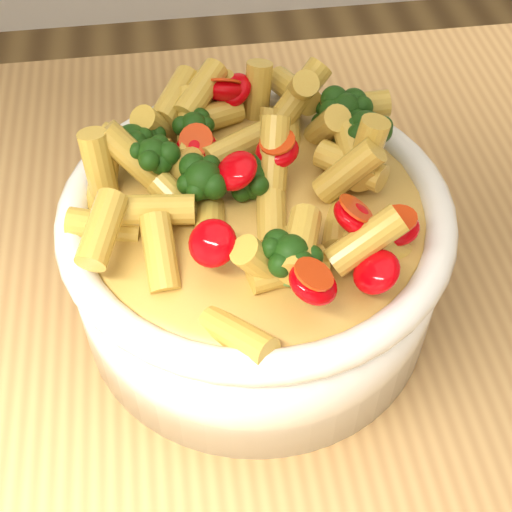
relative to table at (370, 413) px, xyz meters
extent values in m
cube|color=tan|center=(0.00, 0.00, 0.08)|extent=(1.20, 0.80, 0.04)
cylinder|color=white|center=(-0.09, 0.05, 0.15)|extent=(0.25, 0.25, 0.10)
ellipsoid|color=white|center=(-0.09, 0.05, 0.12)|extent=(0.23, 0.23, 0.04)
torus|color=white|center=(-0.09, 0.05, 0.20)|extent=(0.26, 0.26, 0.02)
ellipsoid|color=#EAAE4F|center=(-0.09, 0.05, 0.20)|extent=(0.22, 0.22, 0.03)
camera|label=1|loc=(-0.13, -0.27, 0.53)|focal=50.00mm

